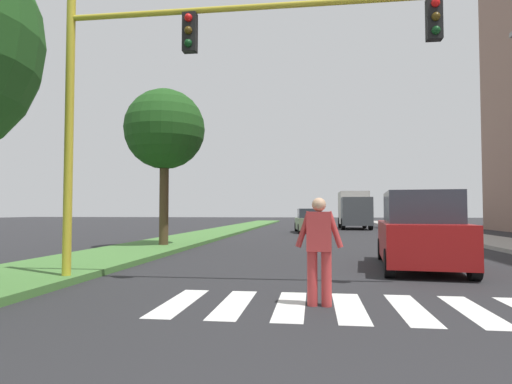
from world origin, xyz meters
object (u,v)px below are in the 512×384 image
pedestrian_performer (319,246)px  truck_box_delivery (354,209)px  tree_mid (165,130)px  traffic_light_gantry (188,69)px  sedan_midblock (309,221)px  suv_crossing (420,232)px

pedestrian_performer → truck_box_delivery: truck_box_delivery is taller
tree_mid → traffic_light_gantry: (3.37, -8.19, -0.35)m
sedan_midblock → pedestrian_performer: bearing=-89.0°
pedestrian_performer → sedan_midblock: bearing=91.0°
tree_mid → pedestrian_performer: size_ratio=3.66×
traffic_light_gantry → sedan_midblock: traffic_light_gantry is taller
suv_crossing → truck_box_delivery: size_ratio=0.77×
pedestrian_performer → suv_crossing: size_ratio=0.35×
truck_box_delivery → traffic_light_gantry: bearing=-101.5°
truck_box_delivery → suv_crossing: bearing=-91.4°
sedan_midblock → truck_box_delivery: 7.71m
pedestrian_performer → suv_crossing: 5.50m
traffic_light_gantry → tree_mid: bearing=112.4°
tree_mid → sedan_midblock: (5.56, 13.64, -3.94)m
tree_mid → pedestrian_performer: (5.97, -9.72, -3.77)m
traffic_light_gantry → pedestrian_performer: traffic_light_gantry is taller
traffic_light_gantry → truck_box_delivery: (5.83, 28.57, -2.72)m
traffic_light_gantry → sedan_midblock: (2.19, 21.83, -3.59)m
traffic_light_gantry → truck_box_delivery: size_ratio=1.41×
traffic_light_gantry → sedan_midblock: bearing=84.3°
traffic_light_gantry → suv_crossing: size_ratio=1.83×
traffic_light_gantry → suv_crossing: (5.23, 3.31, -3.42)m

